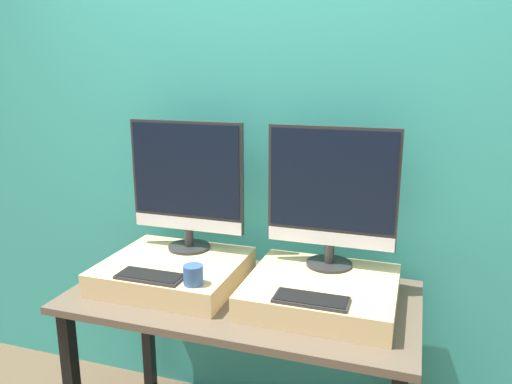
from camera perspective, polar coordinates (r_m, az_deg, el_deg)
name	(u,v)px	position (r m, az deg, el deg)	size (l,w,h in m)	color
wall_back	(273,151)	(2.29, 1.99, 4.65)	(8.00, 0.04, 2.60)	teal
workbench	(243,315)	(2.10, -1.53, -13.84)	(1.39, 0.71, 0.79)	brown
wooden_riser_left	(174,271)	(2.18, -9.37, -8.88)	(0.56, 0.52, 0.10)	#D6B77F
monitor_left	(187,182)	(2.20, -7.91, 1.17)	(0.52, 0.19, 0.57)	#282828
keyboard_left	(150,276)	(2.00, -12.00, -9.39)	(0.26, 0.11, 0.01)	#2D2D2D
mug	(193,275)	(1.91, -7.19, -9.38)	(0.07, 0.07, 0.08)	#335693
wooden_riser_right	(321,291)	(1.98, 7.48, -11.18)	(0.56, 0.52, 0.10)	#D6B77F
monitor_right	(332,193)	(2.00, 8.64, -0.11)	(0.52, 0.19, 0.57)	#282828
keyboard_right	(311,299)	(1.79, 6.33, -12.11)	(0.26, 0.11, 0.01)	#2D2D2D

